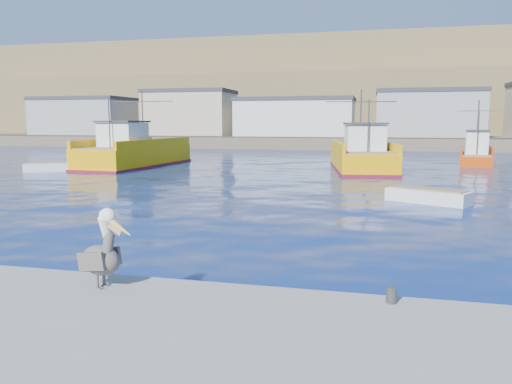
{
  "coord_description": "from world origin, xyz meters",
  "views": [
    {
      "loc": [
        2.64,
        -12.76,
        3.88
      ],
      "look_at": [
        -1.36,
        3.8,
        1.48
      ],
      "focal_mm": 35.0,
      "sensor_mm": 36.0,
      "label": 1
    }
  ],
  "objects_px": {
    "trawler_yellow_b": "(362,156)",
    "boat_orange": "(476,154)",
    "pelican": "(102,254)",
    "skiff_mid": "(428,197)",
    "skiff_left": "(52,168)",
    "trawler_yellow_a": "(134,153)"
  },
  "relations": [
    {
      "from": "skiff_left",
      "to": "boat_orange",
      "type": "bearing_deg",
      "value": 23.2
    },
    {
      "from": "trawler_yellow_b",
      "to": "skiff_left",
      "type": "relative_size",
      "value": 3.01
    },
    {
      "from": "trawler_yellow_a",
      "to": "skiff_mid",
      "type": "xyz_separation_m",
      "value": [
        23.41,
        -15.34,
        -0.89
      ]
    },
    {
      "from": "trawler_yellow_b",
      "to": "boat_orange",
      "type": "bearing_deg",
      "value": 35.8
    },
    {
      "from": "boat_orange",
      "to": "trawler_yellow_b",
      "type": "bearing_deg",
      "value": -144.2
    },
    {
      "from": "skiff_mid",
      "to": "pelican",
      "type": "height_order",
      "value": "pelican"
    },
    {
      "from": "boat_orange",
      "to": "skiff_left",
      "type": "relative_size",
      "value": 1.73
    },
    {
      "from": "trawler_yellow_a",
      "to": "skiff_mid",
      "type": "distance_m",
      "value": 28.0
    },
    {
      "from": "trawler_yellow_a",
      "to": "boat_orange",
      "type": "xyz_separation_m",
      "value": [
        29.79,
        8.44,
        -0.19
      ]
    },
    {
      "from": "boat_orange",
      "to": "pelican",
      "type": "bearing_deg",
      "value": -109.59
    },
    {
      "from": "trawler_yellow_a",
      "to": "skiff_left",
      "type": "height_order",
      "value": "trawler_yellow_a"
    },
    {
      "from": "pelican",
      "to": "trawler_yellow_b",
      "type": "bearing_deg",
      "value": 82.65
    },
    {
      "from": "trawler_yellow_a",
      "to": "boat_orange",
      "type": "bearing_deg",
      "value": 15.82
    },
    {
      "from": "trawler_yellow_b",
      "to": "skiff_mid",
      "type": "relative_size",
      "value": 3.17
    },
    {
      "from": "pelican",
      "to": "skiff_mid",
      "type": "bearing_deg",
      "value": 64.19
    },
    {
      "from": "trawler_yellow_a",
      "to": "skiff_mid",
      "type": "height_order",
      "value": "trawler_yellow_a"
    },
    {
      "from": "boat_orange",
      "to": "skiff_left",
      "type": "distance_m",
      "value": 36.81
    },
    {
      "from": "trawler_yellow_b",
      "to": "boat_orange",
      "type": "xyz_separation_m",
      "value": [
        10.03,
        7.23,
        -0.12
      ]
    },
    {
      "from": "boat_orange",
      "to": "skiff_left",
      "type": "xyz_separation_m",
      "value": [
        -33.83,
        -14.5,
        -0.69
      ]
    },
    {
      "from": "skiff_left",
      "to": "skiff_mid",
      "type": "xyz_separation_m",
      "value": [
        27.44,
        -9.29,
        -0.01
      ]
    },
    {
      "from": "boat_orange",
      "to": "skiff_left",
      "type": "bearing_deg",
      "value": -156.8
    },
    {
      "from": "trawler_yellow_a",
      "to": "trawler_yellow_b",
      "type": "height_order",
      "value": "trawler_yellow_a"
    }
  ]
}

